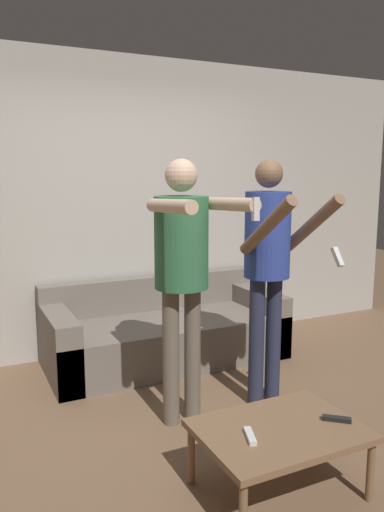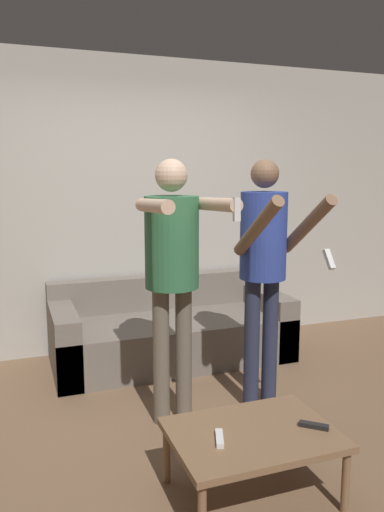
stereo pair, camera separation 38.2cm
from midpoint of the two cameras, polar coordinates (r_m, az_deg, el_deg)
The scene contains 8 objects.
ground_plane at distance 3.45m, azimuth -1.66°, elevation -19.25°, with size 14.00×14.00×0.00m, color brown.
wall_back at distance 4.69m, azimuth -10.55°, elevation 5.56°, with size 6.40×0.06×2.70m.
couch at distance 4.52m, azimuth -5.60°, elevation -8.75°, with size 2.08×0.89×0.70m.
person_standing_left at distance 3.19m, azimuth -4.51°, elevation -0.35°, with size 0.47×0.75×1.75m.
person_standing_right at distance 3.48m, azimuth 5.68°, elevation 0.11°, with size 0.44×0.72×1.75m.
coffee_table at distance 2.74m, azimuth 5.79°, elevation -19.68°, with size 0.84×0.61×0.36m.
remote_near at distance 2.82m, azimuth 12.34°, elevation -17.82°, with size 0.14×0.13×0.02m.
remote_far at distance 2.61m, azimuth 2.25°, elevation -19.97°, with size 0.09×0.15×0.02m.
Camera 1 is at (-1.40, -2.69, 1.66)m, focal length 35.00 mm.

